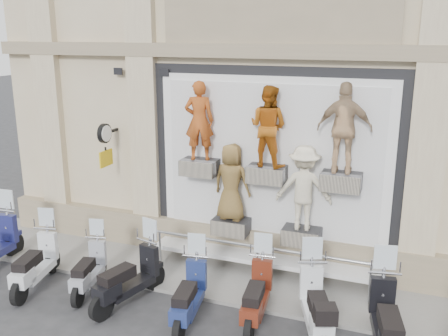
{
  "coord_description": "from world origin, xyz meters",
  "views": [
    {
      "loc": [
        2.75,
        -7.23,
        5.23
      ],
      "look_at": [
        -0.71,
        1.9,
        2.56
      ],
      "focal_mm": 40.0,
      "sensor_mm": 36.0,
      "label": 1
    }
  ],
  "objects_px": {
    "guard_rail": "(257,266)",
    "scooter_h": "(388,310)",
    "scooter_g": "(317,295)",
    "scooter_f": "(257,284)",
    "scooter_c": "(88,260)",
    "clock_sign_bracket": "(105,139)",
    "scooter_e": "(189,285)",
    "scooter_b": "(34,253)",
    "scooter_d": "(128,267)"
  },
  "relations": [
    {
      "from": "scooter_c",
      "to": "scooter_h",
      "type": "relative_size",
      "value": 0.83
    },
    {
      "from": "scooter_d",
      "to": "scooter_f",
      "type": "xyz_separation_m",
      "value": [
        2.54,
        0.3,
        -0.04
      ]
    },
    {
      "from": "scooter_c",
      "to": "scooter_g",
      "type": "height_order",
      "value": "scooter_g"
    },
    {
      "from": "scooter_c",
      "to": "scooter_h",
      "type": "xyz_separation_m",
      "value": [
        5.88,
        -0.05,
        0.15
      ]
    },
    {
      "from": "guard_rail",
      "to": "scooter_e",
      "type": "height_order",
      "value": "scooter_e"
    },
    {
      "from": "scooter_b",
      "to": "scooter_g",
      "type": "relative_size",
      "value": 0.97
    },
    {
      "from": "scooter_b",
      "to": "scooter_f",
      "type": "distance_m",
      "value": 4.73
    },
    {
      "from": "scooter_f",
      "to": "scooter_h",
      "type": "xyz_separation_m",
      "value": [
        2.3,
        -0.19,
        0.08
      ]
    },
    {
      "from": "scooter_b",
      "to": "scooter_c",
      "type": "xyz_separation_m",
      "value": [
        1.14,
        0.27,
        -0.08
      ]
    },
    {
      "from": "scooter_d",
      "to": "scooter_e",
      "type": "distance_m",
      "value": 1.38
    },
    {
      "from": "clock_sign_bracket",
      "to": "scooter_d",
      "type": "xyz_separation_m",
      "value": [
        1.75,
        -2.07,
        -2.0
      ]
    },
    {
      "from": "guard_rail",
      "to": "clock_sign_bracket",
      "type": "height_order",
      "value": "clock_sign_bracket"
    },
    {
      "from": "guard_rail",
      "to": "scooter_e",
      "type": "relative_size",
      "value": 2.71
    },
    {
      "from": "clock_sign_bracket",
      "to": "scooter_d",
      "type": "distance_m",
      "value": 3.37
    },
    {
      "from": "scooter_f",
      "to": "scooter_g",
      "type": "height_order",
      "value": "scooter_g"
    },
    {
      "from": "clock_sign_bracket",
      "to": "scooter_h",
      "type": "height_order",
      "value": "clock_sign_bracket"
    },
    {
      "from": "guard_rail",
      "to": "clock_sign_bracket",
      "type": "bearing_deg",
      "value": 173.16
    },
    {
      "from": "scooter_d",
      "to": "guard_rail",
      "type": "bearing_deg",
      "value": 51.15
    },
    {
      "from": "scooter_b",
      "to": "scooter_h",
      "type": "bearing_deg",
      "value": -10.75
    },
    {
      "from": "scooter_e",
      "to": "scooter_g",
      "type": "xyz_separation_m",
      "value": [
        2.27,
        0.38,
        0.05
      ]
    },
    {
      "from": "scooter_b",
      "to": "scooter_e",
      "type": "relative_size",
      "value": 1.03
    },
    {
      "from": "scooter_f",
      "to": "scooter_h",
      "type": "relative_size",
      "value": 0.9
    },
    {
      "from": "guard_rail",
      "to": "scooter_b",
      "type": "relative_size",
      "value": 2.64
    },
    {
      "from": "scooter_d",
      "to": "scooter_e",
      "type": "height_order",
      "value": "scooter_d"
    },
    {
      "from": "scooter_g",
      "to": "scooter_f",
      "type": "bearing_deg",
      "value": 156.49
    },
    {
      "from": "scooter_b",
      "to": "scooter_d",
      "type": "distance_m",
      "value": 2.18
    },
    {
      "from": "scooter_c",
      "to": "scooter_b",
      "type": "bearing_deg",
      "value": 179.75
    },
    {
      "from": "scooter_g",
      "to": "scooter_h",
      "type": "relative_size",
      "value": 0.96
    },
    {
      "from": "scooter_b",
      "to": "scooter_g",
      "type": "bearing_deg",
      "value": -9.21
    },
    {
      "from": "scooter_e",
      "to": "scooter_f",
      "type": "distance_m",
      "value": 1.25
    },
    {
      "from": "scooter_e",
      "to": "scooter_h",
      "type": "height_order",
      "value": "scooter_h"
    },
    {
      "from": "clock_sign_bracket",
      "to": "scooter_e",
      "type": "xyz_separation_m",
      "value": [
        3.12,
        -2.22,
        -2.04
      ]
    },
    {
      "from": "scooter_g",
      "to": "scooter_e",
      "type": "bearing_deg",
      "value": 169.5
    },
    {
      "from": "scooter_e",
      "to": "scooter_h",
      "type": "xyz_separation_m",
      "value": [
        3.46,
        0.26,
        0.08
      ]
    },
    {
      "from": "guard_rail",
      "to": "clock_sign_bracket",
      "type": "xyz_separation_m",
      "value": [
        -3.9,
        0.47,
        2.34
      ]
    },
    {
      "from": "scooter_h",
      "to": "scooter_c",
      "type": "bearing_deg",
      "value": 168.45
    },
    {
      "from": "clock_sign_bracket",
      "to": "scooter_f",
      "type": "relative_size",
      "value": 0.54
    },
    {
      "from": "scooter_e",
      "to": "guard_rail",
      "type": "bearing_deg",
      "value": 56.81
    },
    {
      "from": "scooter_f",
      "to": "clock_sign_bracket",
      "type": "bearing_deg",
      "value": 150.96
    },
    {
      "from": "clock_sign_bracket",
      "to": "scooter_g",
      "type": "distance_m",
      "value": 6.04
    },
    {
      "from": "clock_sign_bracket",
      "to": "scooter_g",
      "type": "xyz_separation_m",
      "value": [
        5.4,
        -1.84,
        -2.0
      ]
    },
    {
      "from": "scooter_c",
      "to": "scooter_h",
      "type": "distance_m",
      "value": 5.88
    },
    {
      "from": "clock_sign_bracket",
      "to": "scooter_b",
      "type": "height_order",
      "value": "clock_sign_bracket"
    },
    {
      "from": "clock_sign_bracket",
      "to": "scooter_h",
      "type": "bearing_deg",
      "value": -16.56
    },
    {
      "from": "scooter_b",
      "to": "scooter_g",
      "type": "height_order",
      "value": "scooter_g"
    },
    {
      "from": "scooter_c",
      "to": "scooter_d",
      "type": "height_order",
      "value": "scooter_d"
    },
    {
      "from": "guard_rail",
      "to": "scooter_g",
      "type": "relative_size",
      "value": 2.55
    },
    {
      "from": "guard_rail",
      "to": "scooter_h",
      "type": "height_order",
      "value": "scooter_h"
    },
    {
      "from": "clock_sign_bracket",
      "to": "scooter_f",
      "type": "xyz_separation_m",
      "value": [
        4.29,
        -1.77,
        -2.04
      ]
    },
    {
      "from": "scooter_e",
      "to": "scooter_h",
      "type": "distance_m",
      "value": 3.47
    }
  ]
}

